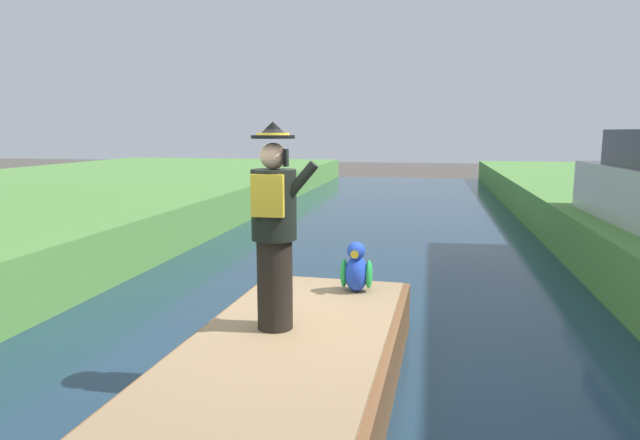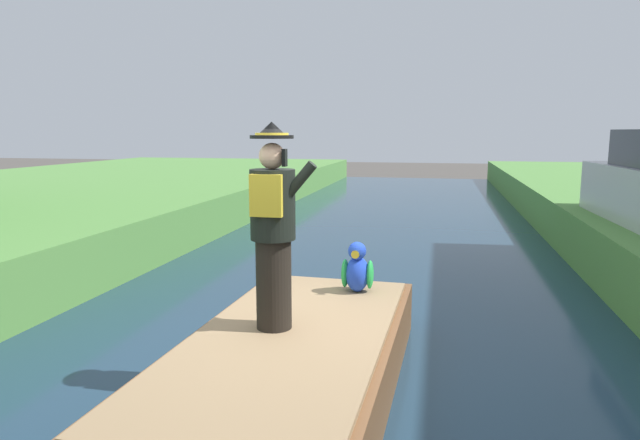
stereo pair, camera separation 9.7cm
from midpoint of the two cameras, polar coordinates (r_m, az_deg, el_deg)
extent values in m
plane|color=#4C4742|center=(5.71, -2.22, -16.62)|extent=(80.00, 80.00, 0.00)
cube|color=#1E384C|center=(5.69, -2.22, -16.17)|extent=(7.16, 48.00, 0.10)
cube|color=brown|center=(5.11, -3.58, -15.14)|extent=(1.94, 4.26, 0.56)
cube|color=#997A56|center=(5.00, -3.61, -11.95)|extent=(1.78, 3.92, 0.05)
cylinder|color=black|center=(5.04, -5.21, -6.56)|extent=(0.32, 0.32, 0.82)
cylinder|color=black|center=(4.90, -5.33, 1.57)|extent=(0.40, 0.40, 0.62)
cube|color=gold|center=(4.71, -6.00, 2.48)|extent=(0.28, 0.06, 0.36)
sphere|color=#DBA884|center=(4.86, -5.40, 6.55)|extent=(0.23, 0.23, 0.23)
cylinder|color=black|center=(4.86, -5.43, 8.49)|extent=(0.38, 0.38, 0.03)
cone|color=black|center=(4.86, -5.44, 9.32)|extent=(0.26, 0.26, 0.12)
cylinder|color=gold|center=(4.86, -5.44, 8.78)|extent=(0.29, 0.29, 0.02)
cylinder|color=black|center=(4.78, -2.96, 3.59)|extent=(0.38, 0.09, 0.43)
cube|color=black|center=(4.77, -4.10, 6.39)|extent=(0.03, 0.08, 0.15)
ellipsoid|color=blue|center=(6.22, 3.31, -5.52)|extent=(0.26, 0.32, 0.40)
sphere|color=blue|center=(6.12, 3.28, -3.17)|extent=(0.20, 0.20, 0.20)
cone|color=yellow|center=(6.02, 3.15, -3.46)|extent=(0.09, 0.09, 0.09)
ellipsoid|color=green|center=(6.24, 2.03, -5.47)|extent=(0.08, 0.20, 0.32)
ellipsoid|color=green|center=(6.20, 4.60, -5.58)|extent=(0.08, 0.20, 0.32)
camera|label=1|loc=(0.05, -90.51, -0.08)|focal=31.18mm
camera|label=2|loc=(0.05, 89.49, 0.08)|focal=31.18mm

